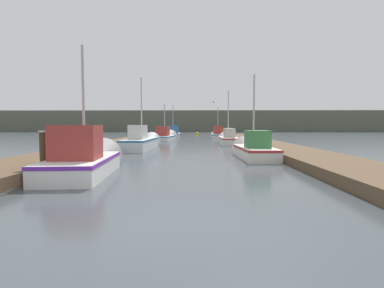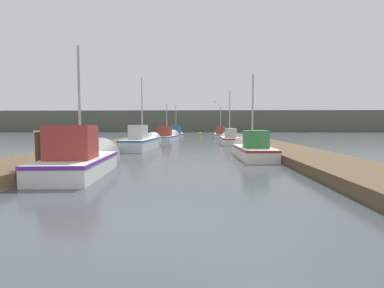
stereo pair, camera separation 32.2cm
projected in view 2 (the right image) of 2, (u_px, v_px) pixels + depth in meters
name	position (u px, v px, depth m)	size (l,w,h in m)	color
ground_plane	(149.00, 229.00, 4.52)	(200.00, 200.00, 0.00)	#3D4449
dock_left	(114.00, 145.00, 20.65)	(2.65, 40.00, 0.35)	brown
dock_right	(269.00, 145.00, 20.27)	(2.65, 40.00, 0.35)	brown
distant_shore_ridge	(199.00, 122.00, 73.64)	(120.00, 16.00, 4.74)	#565B4C
fishing_boat_0	(83.00, 159.00, 9.86)	(2.02, 5.05, 4.55)	silver
fishing_boat_1	(251.00, 149.00, 14.37)	(1.55, 4.83, 4.32)	silver
fishing_boat_2	(143.00, 141.00, 19.78)	(1.66, 6.38, 4.94)	silver
fishing_boat_3	(229.00, 139.00, 24.68)	(1.39, 5.74, 4.68)	silver
fishing_boat_4	(168.00, 136.00, 30.99)	(2.18, 5.99, 4.29)	silver
fishing_boat_5	(220.00, 134.00, 35.82)	(1.64, 6.46, 4.10)	silver
fishing_boat_6	(176.00, 133.00, 40.51)	(2.27, 6.45, 4.85)	silver
mooring_piling_0	(230.00, 133.00, 34.49)	(0.31, 0.31, 1.21)	#473523
mooring_piling_1	(40.00, 155.00, 8.66)	(0.30, 0.30, 1.40)	#473523
channel_buoy	(200.00, 134.00, 45.75)	(0.56, 0.56, 1.06)	gold
seagull_lead	(216.00, 102.00, 25.70)	(0.30, 0.56, 0.12)	white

